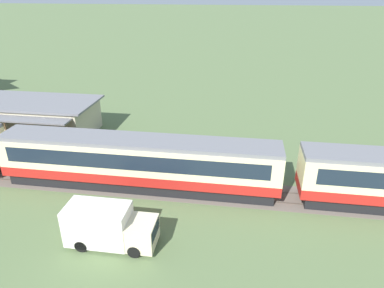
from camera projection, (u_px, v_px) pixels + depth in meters
The scene contains 5 objects.
ground_plane at pixel (93, 179), 28.72m from camera, with size 600.00×600.00×0.00m, color #566B42.
passenger_train at pixel (142, 161), 26.64m from camera, with size 68.38×3.08×4.17m.
railway_track at pixel (64, 180), 28.54m from camera, with size 123.34×3.60×0.04m.
station_building at pixel (32, 117), 37.06m from camera, with size 14.14×7.94×3.62m.
delivery_truck_cream at pixel (108, 226), 20.95m from camera, with size 5.55×2.13×2.65m.
Camera 1 is at (11.91, -23.34, 14.68)m, focal length 32.00 mm.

